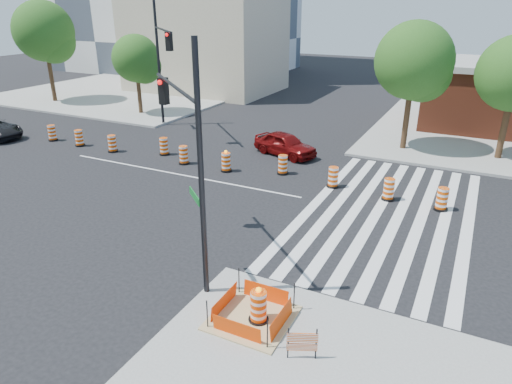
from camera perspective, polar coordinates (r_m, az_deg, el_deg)
ground at (r=24.44m, az=-9.78°, el=2.21°), size 120.00×120.00×0.00m
sidewalk_nw at (r=48.99m, az=-14.77°, el=12.17°), size 22.00×22.00×0.15m
crosswalk_east at (r=20.37m, az=16.12°, el=-2.64°), size 6.75×13.50×0.01m
lane_centerline at (r=24.43m, az=-9.78°, el=2.22°), size 14.00×0.12×0.01m
excavation_pit at (r=13.31m, az=-0.51°, el=-15.28°), size 2.20×2.20×0.90m
beige_midrise at (r=48.00m, az=-6.38°, el=18.49°), size 14.00×10.00×10.00m
red_coupe at (r=27.00m, az=3.65°, el=6.00°), size 4.28×2.75×1.36m
signal_pole_se at (r=13.98m, az=-8.70°, el=6.63°), size 4.31×3.88×7.49m
signal_pole_nw at (r=32.21m, az=-11.74°, el=16.62°), size 4.74×4.66×8.59m
pit_drum at (r=12.97m, az=0.32°, el=-14.24°), size 0.57×0.57×1.12m
barricade at (r=11.90m, az=5.79°, el=-18.17°), size 0.72×0.35×0.91m
tree_north_a at (r=45.13m, az=-24.88°, el=17.41°), size 5.08×5.08×8.63m
tree_north_b at (r=37.83m, az=-14.67°, el=15.53°), size 3.65×3.64×6.19m
tree_north_c at (r=28.51m, az=19.18°, el=14.74°), size 4.43×4.43×7.53m
median_drum_0 at (r=32.76m, az=-24.13°, el=6.69°), size 0.60×0.60×1.02m
median_drum_1 at (r=30.86m, az=-21.22°, el=6.25°), size 0.60×0.60×1.02m
median_drum_2 at (r=28.95m, az=-17.52°, el=5.73°), size 0.60×0.60×1.02m
median_drum_3 at (r=27.62m, az=-11.43°, el=5.55°), size 0.60×0.60×1.02m
median_drum_4 at (r=25.83m, az=-9.03°, el=4.52°), size 0.60×0.60×1.02m
median_drum_5 at (r=24.40m, az=-3.76°, el=3.69°), size 0.60×0.60×1.18m
median_drum_6 at (r=24.01m, az=3.37°, el=3.36°), size 0.60×0.60×1.02m
median_drum_7 at (r=22.54m, az=9.62°, el=1.75°), size 0.60×0.60×1.02m
median_drum_8 at (r=21.64m, az=16.25°, el=0.23°), size 0.60×0.60×1.02m
median_drum_9 at (r=21.34m, az=22.22°, el=-0.91°), size 0.60×0.60×1.02m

